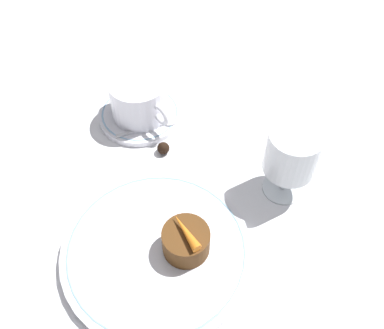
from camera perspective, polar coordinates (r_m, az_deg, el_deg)
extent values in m
plane|color=white|center=(0.64, -2.54, -5.86)|extent=(3.00, 3.00, 0.00)
cylinder|color=white|center=(0.60, -4.51, -10.99)|extent=(0.25, 0.25, 0.01)
torus|color=#8CB2D1|center=(0.60, -4.55, -10.75)|extent=(0.23, 0.23, 0.00)
cylinder|color=white|center=(0.75, -6.62, 6.35)|extent=(0.14, 0.14, 0.01)
torus|color=#8CB2D1|center=(0.75, -6.65, 6.57)|extent=(0.13, 0.13, 0.00)
cylinder|color=white|center=(0.73, -6.79, 8.37)|extent=(0.09, 0.09, 0.07)
cylinder|color=#9E7A4C|center=(0.72, -6.82, 8.64)|extent=(0.08, 0.08, 0.05)
torus|color=white|center=(0.69, -4.02, 6.29)|extent=(0.04, 0.01, 0.04)
cube|color=silver|center=(0.72, -6.61, 4.37)|extent=(0.03, 0.07, 0.00)
ellipsoid|color=silver|center=(0.73, -2.81, 5.40)|extent=(0.02, 0.03, 0.00)
cylinder|color=silver|center=(0.67, 11.43, -2.88)|extent=(0.06, 0.06, 0.01)
cylinder|color=silver|center=(0.65, 11.79, -1.58)|extent=(0.01, 0.01, 0.05)
cylinder|color=silver|center=(0.61, 12.66, 1.62)|extent=(0.07, 0.07, 0.07)
cylinder|color=#5B0F1E|center=(0.62, 12.44, 0.83)|extent=(0.06, 0.06, 0.04)
cylinder|color=#563314|center=(0.58, -0.77, -9.71)|extent=(0.06, 0.06, 0.04)
cone|color=orange|center=(0.56, -0.80, -8.50)|extent=(0.06, 0.02, 0.01)
sphere|color=black|center=(0.70, -3.67, 2.08)|extent=(0.02, 0.02, 0.02)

